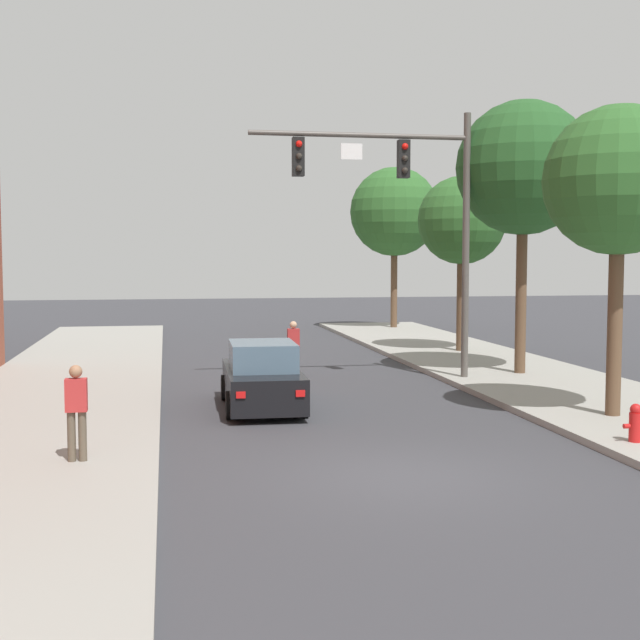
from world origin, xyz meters
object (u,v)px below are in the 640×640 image
Objects in this scene: street_tree_farthest at (394,212)px; pedestrian_sidewalk_left_walker at (76,408)px; street_tree_second at (523,169)px; street_tree_third at (462,221)px; car_lead_black at (262,378)px; street_tree_nearest at (619,182)px; pedestrian_crossing_road at (293,345)px; traffic_signal_mast at (407,195)px; fire_hydrant at (636,423)px.

pedestrian_sidewalk_left_walker is at bearing -116.06° from street_tree_farthest.
pedestrian_sidewalk_left_walker is at bearing -142.81° from street_tree_second.
street_tree_third is (0.31, 6.05, -1.28)m from street_tree_second.
pedestrian_sidewalk_left_walker is at bearing -125.54° from car_lead_black.
street_tree_third reaches higher than car_lead_black.
pedestrian_sidewalk_left_walker is 0.24× the size of street_tree_nearest.
pedestrian_crossing_road is 0.20× the size of street_tree_second.
street_tree_farthest is at bearing 66.68° from car_lead_black.
pedestrian_sidewalk_left_walker is 28.89m from street_tree_farthest.
pedestrian_sidewalk_left_walker is 0.26× the size of street_tree_third.
car_lead_black is 22.75m from street_tree_farthest.
car_lead_black is at bearing -130.68° from street_tree_third.
traffic_signal_mast is 12.54m from pedestrian_sidewalk_left_walker.
pedestrian_sidewalk_left_walker is 1.00× the size of pedestrian_crossing_road.
street_tree_third is at bearing 87.11° from street_tree_second.
fire_hydrant is at bearing -97.65° from street_tree_third.
street_tree_second reaches higher than pedestrian_crossing_road.
street_tree_second is (8.14, 3.78, 5.45)m from car_lead_black.
street_tree_second reaches higher than street_tree_nearest.
street_tree_third is at bearing 49.32° from car_lead_black.
fire_hydrant is at bearing -66.89° from pedestrian_crossing_road.
pedestrian_crossing_road is (5.34, 10.90, -0.15)m from pedestrian_sidewalk_left_walker.
street_tree_nearest is (5.76, -8.66, 4.29)m from pedestrian_crossing_road.
street_tree_second reaches higher than car_lead_black.
street_tree_nearest reaches higher than pedestrian_sidewalk_left_walker.
street_tree_second is (6.55, -1.89, 5.26)m from pedestrian_crossing_road.
fire_hydrant is at bearing -77.63° from traffic_signal_mast.
street_tree_third is (2.06, 15.38, 4.39)m from fire_hydrant.
street_tree_farthest is at bearing 63.95° from pedestrian_crossing_road.
traffic_signal_mast is 7.19m from car_lead_black.
car_lead_black is at bearing -143.85° from traffic_signal_mast.
car_lead_black is 10.51m from street_tree_second.
street_tree_farthest is at bearing 88.19° from street_tree_third.
traffic_signal_mast reaches higher than street_tree_third.
street_tree_nearest is 0.86× the size of street_tree_farthest.
pedestrian_crossing_road is 8.61m from street_tree_second.
street_tree_nearest is at bearing 69.16° from fire_hydrant.
street_tree_nearest is 6.88m from street_tree_second.
street_tree_third is at bearing 51.03° from pedestrian_sidewalk_left_walker.
pedestrian_crossing_road is 0.26× the size of street_tree_third.
traffic_signal_mast is at bearing -40.23° from pedestrian_crossing_road.
traffic_signal_mast reaches higher than pedestrian_sidewalk_left_walker.
pedestrian_sidewalk_left_walker is at bearing -168.56° from street_tree_nearest.
street_tree_second is at bearing -92.89° from street_tree_third.
street_tree_nearest is 12.87m from street_tree_third.
fire_hydrant is 11.06m from street_tree_second.
pedestrian_crossing_road is at bearing 74.26° from car_lead_black.
street_tree_second is at bearing 83.38° from street_tree_nearest.
street_tree_nearest reaches higher than fire_hydrant.
fire_hydrant is 16.12m from street_tree_third.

